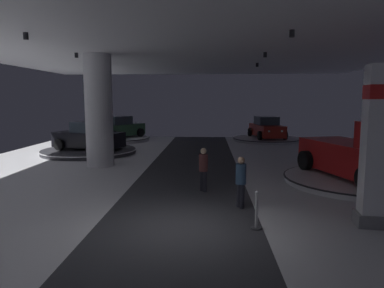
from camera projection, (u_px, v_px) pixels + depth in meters
ground at (178, 229)px, 9.05m from camera, size 24.00×44.00×0.06m
ceiling_with_spotlights at (177, 6)px, 8.33m from camera, size 24.00×44.00×0.39m
column_left at (99, 111)px, 17.11m from camera, size 1.34×1.34×5.50m
display_platform_deep_right at (266, 139)px, 27.98m from camera, size 5.39×5.39×0.24m
display_car_deep_right at (267, 128)px, 27.90m from camera, size 2.72×4.42×1.71m
display_platform_deep_left at (119, 139)px, 27.90m from camera, size 4.86×4.86×0.28m
display_car_deep_left at (119, 128)px, 27.76m from camera, size 3.79×4.50×1.71m
display_platform_far_left at (89, 151)px, 21.54m from camera, size 5.83×5.83×0.25m
display_car_far_left at (89, 137)px, 21.42m from camera, size 4.55×3.18×1.71m
display_platform_mid_right at (357, 180)px, 13.80m from camera, size 5.68×5.68×0.24m
pickup_truck_mid_right at (364, 155)px, 13.36m from camera, size 3.81×5.68×2.30m
visitor_walking_near at (203, 167)px, 12.51m from camera, size 0.32×0.32×1.59m
visitor_walking_far at (241, 179)px, 10.61m from camera, size 0.32×0.32×1.59m
stanchion_a at (256, 215)px, 8.92m from camera, size 0.28×0.28×1.01m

